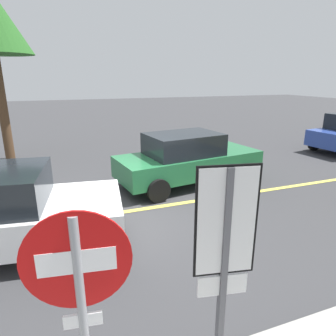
{
  "coord_description": "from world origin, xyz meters",
  "views": [
    {
      "loc": [
        -1.33,
        -6.6,
        3.17
      ],
      "look_at": [
        1.11,
        -0.03,
        1.02
      ],
      "focal_mm": 31.8,
      "sensor_mm": 36.0,
      "label": 1
    }
  ],
  "objects": [
    {
      "name": "ground_plane",
      "position": [
        0.0,
        0.0,
        0.0
      ],
      "size": [
        80.0,
        80.0,
        0.0
      ],
      "primitive_type": "plane",
      "color": "#38383A"
    },
    {
      "name": "lane_marking_centre",
      "position": [
        3.0,
        0.0,
        0.01
      ],
      "size": [
        28.0,
        0.16,
        0.01
      ],
      "primitive_type": "cube",
      "color": "#E0D14C"
    },
    {
      "name": "stop_sign",
      "position": [
        -1.3,
        -4.73,
        1.6
      ],
      "size": [
        0.75,
        0.13,
        2.34
      ],
      "color": "gray",
      "rests_on": "ground_plane"
    },
    {
      "name": "speed_limit_sign",
      "position": [
        -0.11,
        -4.7,
        1.76
      ],
      "size": [
        0.53,
        0.12,
        2.52
      ],
      "color": "#4C4C51",
      "rests_on": "ground_plane"
    },
    {
      "name": "car_green_crossing",
      "position": [
        2.26,
        1.37,
        0.8
      ],
      "size": [
        4.6,
        2.43,
        1.58
      ],
      "color": "#236B3D",
      "rests_on": "ground_plane"
    }
  ]
}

